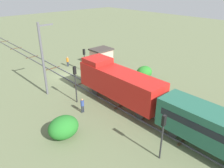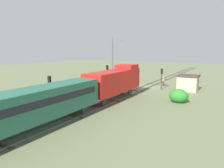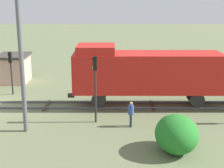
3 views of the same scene
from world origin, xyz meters
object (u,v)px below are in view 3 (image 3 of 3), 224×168
object	(u,v)px
catenary_mast	(21,57)
relay_hut	(14,68)
locomotive	(145,71)
worker_by_signal	(131,112)
traffic_signal_mid	(95,77)
traffic_signal_near	(11,65)

from	to	relation	value
catenary_mast	relay_hut	xyz separation A→B (m)	(-12.44, -4.18, -3.35)
locomotive	worker_by_signal	distance (m)	4.72
traffic_signal_mid	catenary_mast	size ratio (longest dim) A/B	0.50
locomotive	catenary_mast	size ratio (longest dim) A/B	1.29
catenary_mast	relay_hut	bearing A→B (deg)	-161.44
traffic_signal_near	worker_by_signal	distance (m)	12.42
locomotive	traffic_signal_near	size ratio (longest dim) A/B	3.15
locomotive	worker_by_signal	size ratio (longest dim) A/B	6.82
traffic_signal_mid	catenary_mast	world-z (taller)	catenary_mast
catenary_mast	worker_by_signal	bearing A→B (deg)	96.36
traffic_signal_mid	worker_by_signal	xyz separation A→B (m)	(0.80, 2.34, -2.14)
locomotive	relay_hut	distance (m)	14.29
traffic_signal_near	catenary_mast	distance (m)	9.00
traffic_signal_mid	worker_by_signal	bearing A→B (deg)	71.13
traffic_signal_mid	worker_by_signal	world-z (taller)	traffic_signal_mid
locomotive	traffic_signal_near	world-z (taller)	locomotive
locomotive	catenary_mast	world-z (taller)	catenary_mast
worker_by_signal	relay_hut	size ratio (longest dim) A/B	0.49
traffic_signal_near	locomotive	bearing A→B (deg)	73.88
traffic_signal_near	traffic_signal_mid	world-z (taller)	traffic_signal_mid
worker_by_signal	traffic_signal_near	bearing A→B (deg)	-161.49
relay_hut	traffic_signal_near	bearing A→B (deg)	13.20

